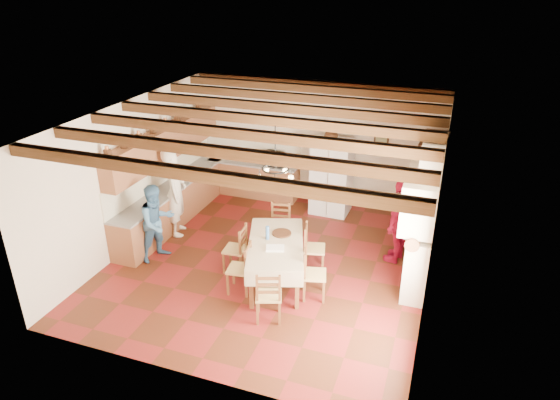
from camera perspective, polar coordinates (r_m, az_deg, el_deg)
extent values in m
cube|color=#4C2111|center=(10.04, -1.12, -7.14)|extent=(6.00, 6.50, 0.02)
cube|color=white|center=(8.82, -1.28, 9.73)|extent=(6.00, 6.50, 0.02)
cube|color=#F4E8CD|center=(12.23, 4.23, 6.64)|extent=(6.00, 0.02, 3.00)
cube|color=#F4E8CD|center=(6.77, -11.11, -9.95)|extent=(6.00, 0.02, 3.00)
cube|color=#F4E8CD|center=(10.70, -16.48, 2.92)|extent=(0.02, 6.50, 3.00)
cube|color=#F4E8CD|center=(8.83, 17.43, -1.96)|extent=(0.02, 6.50, 3.00)
cube|color=brown|center=(11.74, -11.73, -0.26)|extent=(0.60, 4.30, 0.86)
cube|color=brown|center=(12.80, -3.00, 2.41)|extent=(2.30, 0.60, 0.86)
cube|color=slate|center=(11.56, -11.92, 1.76)|extent=(0.62, 4.30, 0.04)
cube|color=slate|center=(12.64, -3.04, 4.29)|extent=(2.34, 0.62, 0.04)
cube|color=white|center=(11.59, -13.27, 3.39)|extent=(0.03, 4.30, 0.60)
cube|color=white|center=(12.78, -2.59, 6.06)|extent=(2.30, 0.03, 0.60)
cube|color=brown|center=(11.29, -12.90, 6.37)|extent=(0.35, 4.20, 0.70)
cube|color=#322013|center=(11.81, 11.56, 7.30)|extent=(0.34, 0.03, 0.42)
cube|color=white|center=(11.77, 5.93, 2.64)|extent=(0.91, 0.76, 1.77)
cube|color=beige|center=(9.07, -0.50, -4.96)|extent=(1.51, 2.10, 0.05)
cube|color=brown|center=(8.60, -3.32, -10.10)|extent=(0.09, 0.09, 0.78)
cube|color=brown|center=(8.57, 1.98, -10.18)|extent=(0.09, 0.09, 0.78)
cube|color=brown|center=(10.02, -2.57, -4.57)|extent=(0.09, 0.09, 0.78)
cube|color=brown|center=(10.00, 1.92, -4.63)|extent=(0.09, 0.09, 0.78)
torus|color=black|center=(8.44, -0.53, 3.60)|extent=(0.47, 0.47, 0.03)
imported|color=white|center=(10.91, -11.89, 0.91)|extent=(0.72, 0.84, 1.96)
imported|color=teal|center=(10.11, -13.86, -2.51)|extent=(0.86, 0.95, 1.58)
imported|color=#A80F31|center=(9.98, 13.53, -2.30)|extent=(0.67, 1.10, 1.74)
imported|color=silver|center=(12.38, -0.66, 4.75)|extent=(0.61, 0.47, 0.31)
imported|color=#38220E|center=(11.43, 5.86, 7.55)|extent=(0.33, 0.33, 0.33)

